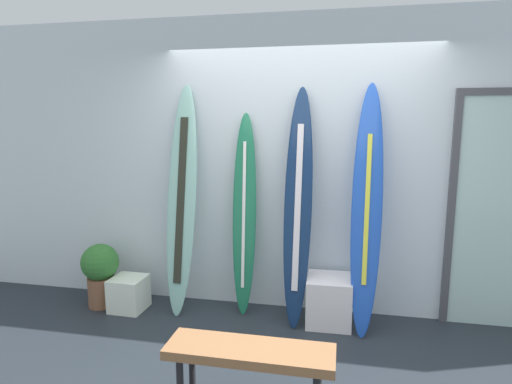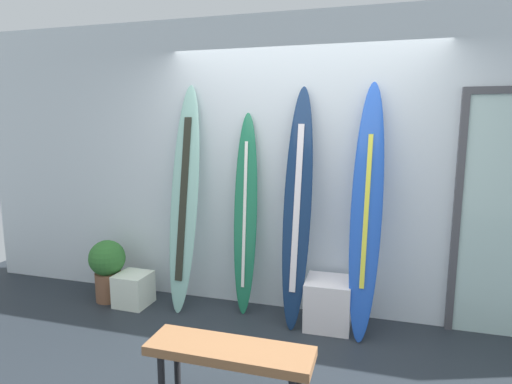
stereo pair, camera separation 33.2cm
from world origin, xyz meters
TOP-DOWN VIEW (x-y plane):
  - ground at (0.00, 0.00)m, footprint 8.00×8.00m
  - wall_back at (0.00, 1.30)m, footprint 7.20×0.20m
  - surfboard_seafoam at (-1.08, 0.96)m, footprint 0.31×0.45m
  - surfboard_emerald at (-0.48, 1.04)m, footprint 0.24×0.30m
  - surfboard_navy at (0.03, 0.94)m, footprint 0.26×0.47m
  - surfboard_cobalt at (0.63, 0.91)m, footprint 0.29×0.53m
  - display_block_left at (0.33, 0.92)m, footprint 0.41×0.41m
  - display_block_center at (-1.60, 0.83)m, footprint 0.33×0.33m
  - potted_plant at (-1.91, 0.86)m, footprint 0.37×0.37m
  - bench at (-0.11, -0.46)m, footprint 1.03×0.31m

SIDE VIEW (x-z plane):
  - ground at x=0.00m, z-range -0.04..0.00m
  - display_block_center at x=-1.60m, z-range 0.00..0.32m
  - display_block_left at x=0.33m, z-range 0.00..0.44m
  - potted_plant at x=-1.91m, z-range 0.04..0.68m
  - bench at x=-0.11m, z-range 0.17..0.65m
  - surfboard_emerald at x=-0.48m, z-range -0.02..1.89m
  - surfboard_navy at x=0.03m, z-range -0.02..2.13m
  - surfboard_cobalt at x=0.63m, z-range 0.00..2.17m
  - surfboard_seafoam at x=-1.08m, z-range 0.00..2.18m
  - wall_back at x=0.00m, z-range 0.00..2.80m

